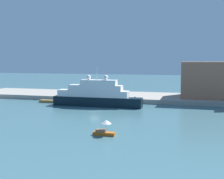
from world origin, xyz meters
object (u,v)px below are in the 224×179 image
object	(u,v)px
work_barge	(48,101)
mooring_bollard	(135,98)
harbor_building	(208,80)
small_motorboat	(105,129)
parked_car	(80,92)
large_yacht	(96,96)
person_figure	(86,93)

from	to	relation	value
work_barge	mooring_bollard	bearing A→B (deg)	12.73
mooring_bollard	harbor_building	bearing A→B (deg)	22.83
small_motorboat	parked_car	xyz separation A→B (m)	(-24.48, 50.08, 0.78)
large_yacht	harbor_building	xyz separation A→B (m)	(33.00, 19.24, 4.20)
work_barge	person_figure	distance (m)	14.27
work_barge	mooring_bollard	world-z (taller)	mooring_bollard
large_yacht	small_motorboat	distance (m)	34.77
person_figure	mooring_bollard	bearing A→B (deg)	-12.67
mooring_bollard	parked_car	bearing A→B (deg)	160.15
parked_car	small_motorboat	bearing A→B (deg)	-63.95
large_yacht	work_barge	world-z (taller)	large_yacht
small_motorboat	parked_car	size ratio (longest dim) A/B	1.06
small_motorboat	mooring_bollard	world-z (taller)	small_motorboat
parked_car	mooring_bollard	bearing A→B (deg)	-19.85
large_yacht	parked_car	bearing A→B (deg)	124.43
work_barge	small_motorboat	bearing A→B (deg)	-49.76
small_motorboat	mooring_bollard	distance (m)	42.11
large_yacht	mooring_bollard	world-z (taller)	large_yacht
harbor_building	parked_car	world-z (taller)	harbor_building
work_barge	parked_car	size ratio (longest dim) A/B	1.38
large_yacht	work_barge	distance (m)	18.37
large_yacht	person_figure	distance (m)	16.14
work_barge	mooring_bollard	size ratio (longest dim) A/B	8.77
large_yacht	parked_car	xyz separation A→B (m)	(-12.10, 17.65, -1.18)
person_figure	mooring_bollard	world-z (taller)	person_figure
harbor_building	small_motorboat	bearing A→B (deg)	-111.75
small_motorboat	work_barge	bearing A→B (deg)	130.24
work_barge	harbor_building	bearing A→B (deg)	17.41
harbor_building	person_figure	bearing A→B (deg)	-172.48
large_yacht	small_motorboat	world-z (taller)	large_yacht
harbor_building	person_figure	xyz separation A→B (m)	(-41.36, -5.46, -5.10)
large_yacht	mooring_bollard	distance (m)	14.05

